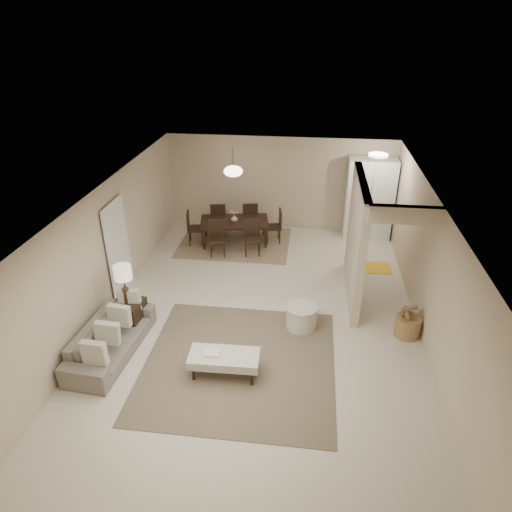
# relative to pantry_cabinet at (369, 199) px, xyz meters

# --- Properties ---
(floor) EXTENTS (9.00, 9.00, 0.00)m
(floor) POSITION_rel_pantry_cabinet_xyz_m (-2.35, -4.15, -1.05)
(floor) COLOR beige
(floor) RESTS_ON ground
(ceiling) EXTENTS (9.00, 9.00, 0.00)m
(ceiling) POSITION_rel_pantry_cabinet_xyz_m (-2.35, -4.15, 1.45)
(ceiling) COLOR white
(ceiling) RESTS_ON back_wall
(back_wall) EXTENTS (6.00, 0.00, 6.00)m
(back_wall) POSITION_rel_pantry_cabinet_xyz_m (-2.35, 0.35, 0.20)
(back_wall) COLOR #C5B195
(back_wall) RESTS_ON floor
(left_wall) EXTENTS (0.00, 9.00, 9.00)m
(left_wall) POSITION_rel_pantry_cabinet_xyz_m (-5.35, -4.15, 0.20)
(left_wall) COLOR #C5B195
(left_wall) RESTS_ON floor
(right_wall) EXTENTS (0.00, 9.00, 9.00)m
(right_wall) POSITION_rel_pantry_cabinet_xyz_m (0.65, -4.15, 0.20)
(right_wall) COLOR #C5B195
(right_wall) RESTS_ON floor
(partition) EXTENTS (0.15, 2.50, 2.50)m
(partition) POSITION_rel_pantry_cabinet_xyz_m (-0.55, -2.90, 0.20)
(partition) COLOR #C5B195
(partition) RESTS_ON floor
(doorway) EXTENTS (0.04, 0.90, 2.04)m
(doorway) POSITION_rel_pantry_cabinet_xyz_m (-5.32, -3.55, -0.03)
(doorway) COLOR black
(doorway) RESTS_ON floor
(pantry_cabinet) EXTENTS (1.20, 0.55, 2.10)m
(pantry_cabinet) POSITION_rel_pantry_cabinet_xyz_m (0.00, 0.00, 0.00)
(pantry_cabinet) COLOR white
(pantry_cabinet) RESTS_ON floor
(flush_light) EXTENTS (0.44, 0.44, 0.05)m
(flush_light) POSITION_rel_pantry_cabinet_xyz_m (-0.05, -0.95, 1.41)
(flush_light) COLOR white
(flush_light) RESTS_ON ceiling
(living_rug) EXTENTS (3.20, 3.20, 0.01)m
(living_rug) POSITION_rel_pantry_cabinet_xyz_m (-2.55, -5.40, -1.04)
(living_rug) COLOR brown
(living_rug) RESTS_ON floor
(sofa) EXTENTS (2.10, 0.96, 0.60)m
(sofa) POSITION_rel_pantry_cabinet_xyz_m (-4.80, -5.40, -0.75)
(sofa) COLOR slate
(sofa) RESTS_ON floor
(ottoman_bench) EXTENTS (1.16, 0.55, 0.41)m
(ottoman_bench) POSITION_rel_pantry_cabinet_xyz_m (-2.75, -5.70, -0.72)
(ottoman_bench) COLOR beige
(ottoman_bench) RESTS_ON living_rug
(side_table) EXTENTS (0.59, 0.59, 0.57)m
(side_table) POSITION_rel_pantry_cabinet_xyz_m (-4.75, -4.67, -0.76)
(side_table) COLOR black
(side_table) RESTS_ON floor
(table_lamp) EXTENTS (0.32, 0.32, 0.76)m
(table_lamp) POSITION_rel_pantry_cabinet_xyz_m (-4.75, -4.67, 0.09)
(table_lamp) COLOR #4E3721
(table_lamp) RESTS_ON side_table
(round_pouf) EXTENTS (0.60, 0.60, 0.46)m
(round_pouf) POSITION_rel_pantry_cabinet_xyz_m (-1.55, -4.25, -0.82)
(round_pouf) COLOR beige
(round_pouf) RESTS_ON floor
(wicker_basket) EXTENTS (0.61, 0.61, 0.39)m
(wicker_basket) POSITION_rel_pantry_cabinet_xyz_m (0.40, -4.25, -0.86)
(wicker_basket) COLOR olive
(wicker_basket) RESTS_ON floor
(dining_rug) EXTENTS (2.80, 2.10, 0.01)m
(dining_rug) POSITION_rel_pantry_cabinet_xyz_m (-3.39, -0.84, -1.04)
(dining_rug) COLOR #836F51
(dining_rug) RESTS_ON floor
(dining_table) EXTENTS (1.86, 1.25, 0.60)m
(dining_table) POSITION_rel_pantry_cabinet_xyz_m (-3.39, -0.84, -0.75)
(dining_table) COLOR black
(dining_table) RESTS_ON dining_rug
(dining_chairs) EXTENTS (2.41, 1.91, 0.89)m
(dining_chairs) POSITION_rel_pantry_cabinet_xyz_m (-3.39, -0.84, -0.61)
(dining_chairs) COLOR black
(dining_chairs) RESTS_ON dining_rug
(vase) EXTENTS (0.17, 0.17, 0.17)m
(vase) POSITION_rel_pantry_cabinet_xyz_m (-3.39, -0.84, -0.36)
(vase) COLOR silver
(vase) RESTS_ON dining_table
(yellow_mat) EXTENTS (0.97, 0.63, 0.01)m
(yellow_mat) POSITION_rel_pantry_cabinet_xyz_m (-0.01, -1.75, -1.04)
(yellow_mat) COLOR yellow
(yellow_mat) RESTS_ON floor
(pendant_light) EXTENTS (0.46, 0.46, 0.71)m
(pendant_light) POSITION_rel_pantry_cabinet_xyz_m (-3.39, -0.84, 0.87)
(pendant_light) COLOR #4E3721
(pendant_light) RESTS_ON ceiling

